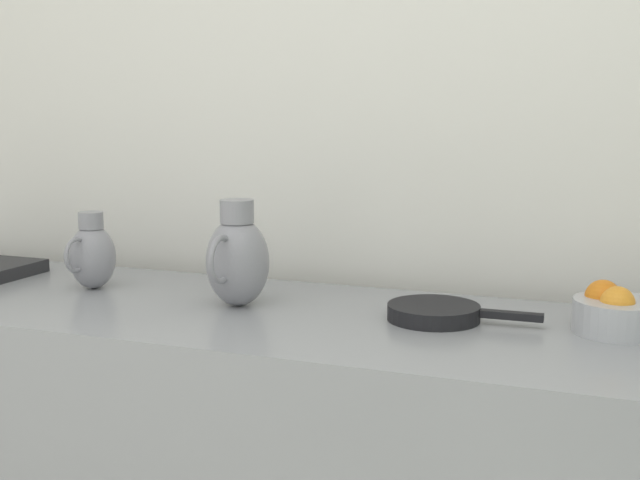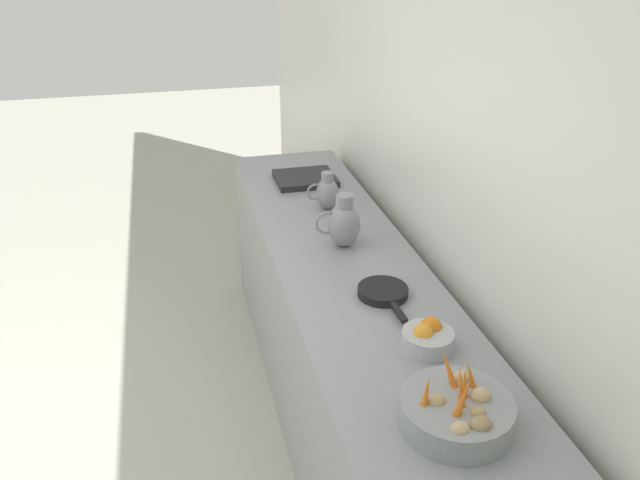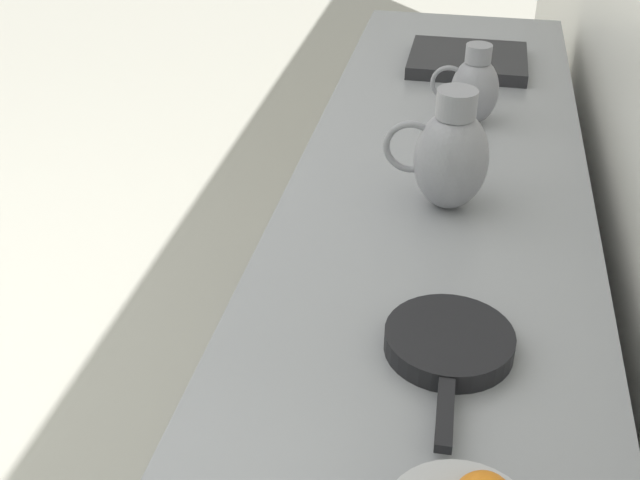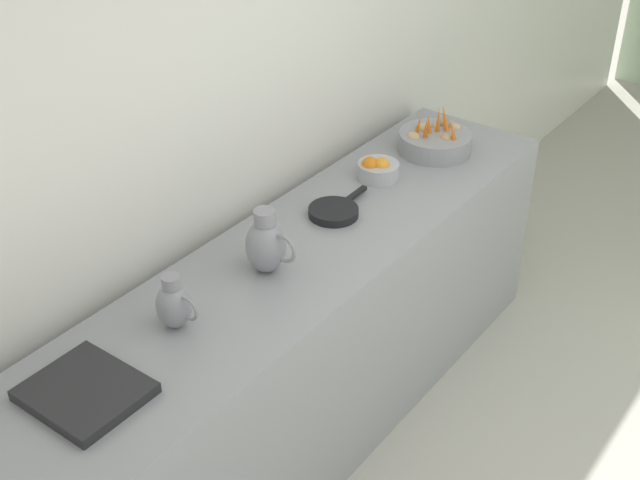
{
  "view_description": "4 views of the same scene",
  "coord_description": "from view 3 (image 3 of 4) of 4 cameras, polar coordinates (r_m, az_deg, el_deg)",
  "views": [
    {
      "loc": [
        0.13,
        0.5,
        1.39
      ],
      "look_at": [
        -1.47,
        -0.11,
        1.11
      ],
      "focal_mm": 45.05,
      "sensor_mm": 36.0,
      "label": 1
    },
    {
      "loc": [
        -0.8,
        2.2,
        2.28
      ],
      "look_at": [
        -1.36,
        -0.08,
        1.11
      ],
      "focal_mm": 35.73,
      "sensor_mm": 36.0,
      "label": 2
    },
    {
      "loc": [
        -1.56,
        1.11,
        1.75
      ],
      "look_at": [
        -1.34,
        0.02,
        1.05
      ],
      "focal_mm": 44.45,
      "sensor_mm": 36.0,
      "label": 3
    },
    {
      "loc": [
        0.16,
        -2.29,
        2.7
      ],
      "look_at": [
        -1.32,
        -0.31,
        1.13
      ],
      "focal_mm": 47.62,
      "sensor_mm": 36.0,
      "label": 4
    }
  ],
  "objects": [
    {
      "name": "metal_pitcher_short",
      "position": [
        2.02,
        11.02,
        10.67
      ],
      "size": [
        0.17,
        0.12,
        0.2
      ],
      "color": "gray",
      "rests_on": "prep_counter"
    },
    {
      "name": "skillet_on_counter",
      "position": [
        1.27,
        9.26,
        -7.36
      ],
      "size": [
        0.2,
        0.34,
        0.03
      ],
      "color": "black",
      "rests_on": "prep_counter"
    },
    {
      "name": "counter_sink_basin",
      "position": [
        2.43,
        10.59,
        12.61
      ],
      "size": [
        0.34,
        0.3,
        0.04
      ],
      "primitive_type": "cube",
      "color": "#232326",
      "rests_on": "prep_counter"
    },
    {
      "name": "metal_pitcher_tall",
      "position": [
        1.61,
        9.35,
        6.02
      ],
      "size": [
        0.21,
        0.15,
        0.25
      ],
      "color": "gray",
      "rests_on": "prep_counter"
    },
    {
      "name": "prep_counter",
      "position": [
        1.84,
        6.89,
        -12.11
      ],
      "size": [
        0.65,
        2.98,
        0.93
      ],
      "primitive_type": "cube",
      "color": "gray",
      "rests_on": "ground_plane"
    }
  ]
}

